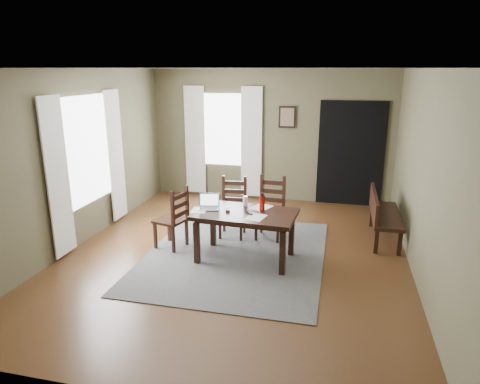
% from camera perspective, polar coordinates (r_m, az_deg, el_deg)
% --- Properties ---
extents(ground, '(5.00, 6.00, 0.01)m').
position_cam_1_polar(ground, '(6.50, -0.62, -8.41)').
color(ground, '#492C16').
extents(room_shell, '(5.02, 6.02, 2.71)m').
position_cam_1_polar(room_shell, '(5.98, -0.67, 7.56)').
color(room_shell, brown).
rests_on(room_shell, ground).
extents(rug, '(2.60, 3.20, 0.01)m').
position_cam_1_polar(rug, '(6.49, -0.62, -8.32)').
color(rug, '#454545').
rests_on(rug, ground).
extents(dining_table, '(1.48, 0.94, 0.71)m').
position_cam_1_polar(dining_table, '(6.12, 0.71, -3.51)').
color(dining_table, black).
rests_on(dining_table, rug).
extents(chair_end, '(0.52, 0.52, 0.97)m').
position_cam_1_polar(chair_end, '(6.64, -8.89, -3.55)').
color(chair_end, black).
rests_on(chair_end, rug).
extents(chair_back_left, '(0.46, 0.46, 0.98)m').
position_cam_1_polar(chair_back_left, '(7.06, -0.94, -2.13)').
color(chair_back_left, black).
rests_on(chair_back_left, rug).
extents(chair_back_right, '(0.46, 0.47, 1.01)m').
position_cam_1_polar(chair_back_right, '(7.00, 4.08, -2.20)').
color(chair_back_right, black).
rests_on(chair_back_right, rug).
extents(bench, '(0.44, 1.38, 0.78)m').
position_cam_1_polar(bench, '(7.27, 18.36, -2.56)').
color(bench, black).
rests_on(bench, ground).
extents(laptop, '(0.34, 0.29, 0.21)m').
position_cam_1_polar(laptop, '(6.28, -4.15, -1.66)').
color(laptop, '#B7B7BC').
rests_on(laptop, dining_table).
extents(computer_mouse, '(0.09, 0.11, 0.03)m').
position_cam_1_polar(computer_mouse, '(6.13, -1.65, -2.44)').
color(computer_mouse, '#3F3F42').
rests_on(computer_mouse, dining_table).
extents(tv_remote, '(0.13, 0.16, 0.02)m').
position_cam_1_polar(tv_remote, '(6.04, 1.29, -2.82)').
color(tv_remote, black).
rests_on(tv_remote, dining_table).
extents(drinking_glass, '(0.09, 0.09, 0.15)m').
position_cam_1_polar(drinking_glass, '(6.35, 0.71, -1.22)').
color(drinking_glass, silver).
rests_on(drinking_glass, dining_table).
extents(water_bottle, '(0.09, 0.09, 0.27)m').
position_cam_1_polar(water_bottle, '(6.11, 2.96, -1.46)').
color(water_bottle, '#A2150C').
rests_on(water_bottle, dining_table).
extents(paper_a, '(0.24, 0.30, 0.00)m').
position_cam_1_polar(paper_a, '(6.21, -5.49, -2.42)').
color(paper_a, white).
rests_on(paper_a, dining_table).
extents(paper_b, '(0.29, 0.35, 0.00)m').
position_cam_1_polar(paper_b, '(5.89, 2.11, -3.38)').
color(paper_b, white).
rests_on(paper_b, dining_table).
extents(paper_d, '(0.35, 0.39, 0.00)m').
position_cam_1_polar(paper_d, '(6.31, 2.82, -2.05)').
color(paper_d, white).
rests_on(paper_d, dining_table).
extents(window_left, '(0.01, 1.30, 1.70)m').
position_cam_1_polar(window_left, '(7.21, -19.76, 5.25)').
color(window_left, white).
rests_on(window_left, ground).
extents(window_back, '(1.00, 0.01, 1.50)m').
position_cam_1_polar(window_back, '(9.12, -2.27, 8.30)').
color(window_back, white).
rests_on(window_back, ground).
extents(curtain_left_near, '(0.03, 0.48, 2.30)m').
position_cam_1_polar(curtain_left_near, '(6.59, -23.14, 1.70)').
color(curtain_left_near, silver).
rests_on(curtain_left_near, ground).
extents(curtain_left_far, '(0.03, 0.48, 2.30)m').
position_cam_1_polar(curtain_left_far, '(7.93, -16.23, 4.63)').
color(curtain_left_far, silver).
rests_on(curtain_left_far, ground).
extents(curtain_back_left, '(0.44, 0.03, 2.30)m').
position_cam_1_polar(curtain_back_left, '(9.32, -6.01, 6.83)').
color(curtain_back_left, silver).
rests_on(curtain_back_left, ground).
extents(curtain_back_right, '(0.44, 0.03, 2.30)m').
position_cam_1_polar(curtain_back_right, '(8.99, 1.53, 6.57)').
color(curtain_back_right, silver).
rests_on(curtain_back_right, ground).
extents(framed_picture, '(0.34, 0.03, 0.44)m').
position_cam_1_polar(framed_picture, '(8.82, 6.31, 9.90)').
color(framed_picture, black).
rests_on(framed_picture, ground).
extents(doorway_back, '(1.30, 0.03, 2.10)m').
position_cam_1_polar(doorway_back, '(8.86, 14.57, 4.93)').
color(doorway_back, black).
rests_on(doorway_back, ground).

